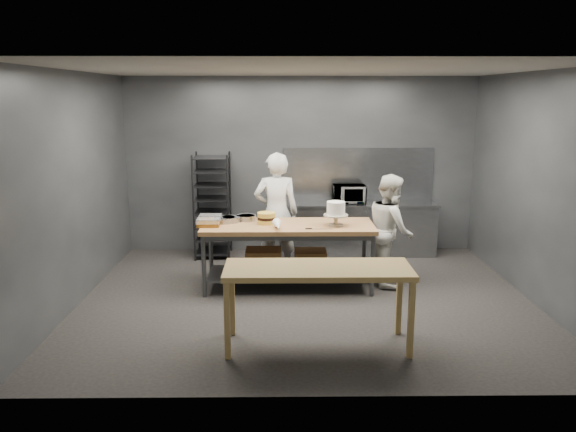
# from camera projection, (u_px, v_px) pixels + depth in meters

# --- Properties ---
(ground) EXTENTS (6.00, 6.00, 0.00)m
(ground) POSITION_uv_depth(u_px,v_px,m) (306.00, 299.00, 7.56)
(ground) COLOR black
(ground) RESTS_ON ground
(back_wall) EXTENTS (6.00, 0.04, 3.00)m
(back_wall) POSITION_uv_depth(u_px,v_px,m) (300.00, 165.00, 9.69)
(back_wall) COLOR #4C4F54
(back_wall) RESTS_ON ground
(work_table) EXTENTS (2.40, 0.90, 0.92)m
(work_table) POSITION_uv_depth(u_px,v_px,m) (286.00, 248.00, 7.93)
(work_table) COLOR olive
(work_table) RESTS_ON ground
(near_counter) EXTENTS (2.00, 0.70, 0.90)m
(near_counter) POSITION_uv_depth(u_px,v_px,m) (318.00, 275.00, 5.99)
(near_counter) COLOR olive
(near_counter) RESTS_ON ground
(back_counter) EXTENTS (2.60, 0.60, 0.90)m
(back_counter) POSITION_uv_depth(u_px,v_px,m) (359.00, 228.00, 9.61)
(back_counter) COLOR slate
(back_counter) RESTS_ON ground
(splashback_panel) EXTENTS (2.60, 0.02, 0.90)m
(splashback_panel) POSITION_uv_depth(u_px,v_px,m) (358.00, 174.00, 9.71)
(splashback_panel) COLOR slate
(splashback_panel) RESTS_ON back_counter
(speed_rack) EXTENTS (0.62, 0.67, 1.75)m
(speed_rack) POSITION_uv_depth(u_px,v_px,m) (213.00, 206.00, 9.42)
(speed_rack) COLOR black
(speed_rack) RESTS_ON ground
(chef_behind) EXTENTS (0.69, 0.47, 1.86)m
(chef_behind) POSITION_uv_depth(u_px,v_px,m) (276.00, 213.00, 8.54)
(chef_behind) COLOR white
(chef_behind) RESTS_ON ground
(chef_right) EXTENTS (0.64, 0.81, 1.60)m
(chef_right) POSITION_uv_depth(u_px,v_px,m) (390.00, 229.00, 8.05)
(chef_right) COLOR silver
(chef_right) RESTS_ON ground
(microwave) EXTENTS (0.54, 0.37, 0.30)m
(microwave) POSITION_uv_depth(u_px,v_px,m) (349.00, 194.00, 9.48)
(microwave) COLOR black
(microwave) RESTS_ON back_counter
(frosted_cake_stand) EXTENTS (0.34, 0.34, 0.34)m
(frosted_cake_stand) POSITION_uv_depth(u_px,v_px,m) (336.00, 210.00, 7.72)
(frosted_cake_stand) COLOR #B9AF94
(frosted_cake_stand) RESTS_ON work_table
(layer_cake) EXTENTS (0.25, 0.25, 0.16)m
(layer_cake) POSITION_uv_depth(u_px,v_px,m) (266.00, 218.00, 7.87)
(layer_cake) COLOR #F2C64D
(layer_cake) RESTS_ON work_table
(cake_pans) EXTENTS (0.60, 0.44, 0.07)m
(cake_pans) POSITION_uv_depth(u_px,v_px,m) (236.00, 219.00, 8.03)
(cake_pans) COLOR gray
(cake_pans) RESTS_ON work_table
(piping_bag) EXTENTS (0.15, 0.39, 0.12)m
(piping_bag) POSITION_uv_depth(u_px,v_px,m) (278.00, 225.00, 7.51)
(piping_bag) COLOR white
(piping_bag) RESTS_ON work_table
(offset_spatula) EXTENTS (0.36, 0.02, 0.02)m
(offset_spatula) POSITION_uv_depth(u_px,v_px,m) (315.00, 229.00, 7.56)
(offset_spatula) COLOR slate
(offset_spatula) RESTS_ON work_table
(pastry_clamshells) EXTENTS (0.31, 0.46, 0.11)m
(pastry_clamshells) POSITION_uv_depth(u_px,v_px,m) (209.00, 220.00, 7.83)
(pastry_clamshells) COLOR #8A5D1B
(pastry_clamshells) RESTS_ON work_table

